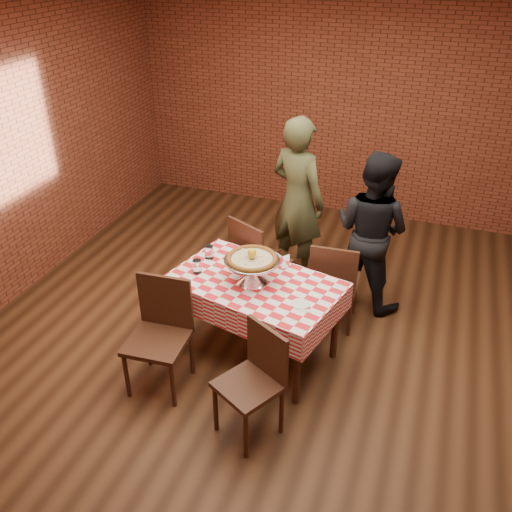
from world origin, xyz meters
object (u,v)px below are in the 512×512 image
water_glass_left (197,266)px  chair_far_right (335,281)px  table (255,318)px  chair_far_left (261,260)px  condiment_caddy (283,260)px  diner_olive (298,200)px  chair_near_right (248,387)px  chair_near_left (157,340)px  water_glass_right (209,252)px  diner_black (371,231)px  pizza_stand (252,271)px  pizza (252,259)px

water_glass_left → chair_far_right: size_ratio=0.13×
table → chair_far_left: (-0.22, 0.80, 0.10)m
condiment_caddy → diner_olive: (-0.18, 1.10, 0.06)m
chair_far_right → table: bearing=48.4°
table → chair_near_right: bearing=-73.6°
chair_near_right → table: bearing=135.4°
chair_near_right → chair_near_left: bearing=-165.7°
table → chair_near_right: (0.26, -0.87, 0.07)m
water_glass_right → condiment_caddy: bearing=7.3°
water_glass_right → diner_black: 1.59m
water_glass_left → chair_near_right: bearing=-47.4°
water_glass_left → chair_near_right: chair_near_right is taller
water_glass_left → chair_near_left: bearing=-98.2°
water_glass_right → condiment_caddy: 0.66m
pizza_stand → chair_far_left: bearing=103.5°
pizza → condiment_caddy: size_ratio=3.14×
table → diner_black: (0.77, 1.16, 0.42)m
pizza → chair_near_right: size_ratio=0.47×
table → water_glass_left: 0.68m
pizza → chair_far_left: bearing=103.5°
water_glass_right → diner_olive: bearing=68.0°
pizza_stand → diner_black: diner_black is taller
pizza_stand → chair_near_right: pizza_stand is taller
pizza → chair_far_right: bearing=50.8°
water_glass_right → diner_olive: 1.28m
water_glass_left → chair_far_right: (1.05, 0.72, -0.36)m
water_glass_left → condiment_caddy: bearing=27.6°
chair_near_right → chair_far_left: bearing=134.9°
condiment_caddy → chair_far_right: chair_far_right is taller
chair_near_right → condiment_caddy: bearing=124.5°
chair_far_right → condiment_caddy: bearing=40.2°
water_glass_right → chair_near_right: bearing=-54.8°
water_glass_right → water_glass_left: bearing=-89.5°
table → pizza: pizza is taller
table → water_glass_left: bearing=-176.3°
water_glass_left → chair_far_right: chair_far_right is taller
table → chair_near_left: bearing=-133.0°
pizza → table: bearing=14.4°
pizza → chair_far_right: pizza is taller
water_glass_left → water_glass_right: size_ratio=1.00×
chair_far_right → pizza: bearing=47.4°
chair_far_right → diner_black: 0.62m
chair_near_left → diner_black: bearing=48.9°
pizza → chair_near_left: pizza is taller
chair_far_left → diner_olive: diner_olive is taller
pizza_stand → chair_near_left: 0.94m
chair_near_left → chair_far_right: 1.76m
water_glass_left → chair_near_left: (-0.09, -0.61, -0.35)m
table → pizza: (-0.03, -0.01, 0.60)m
diner_black → chair_near_right: bearing=98.4°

